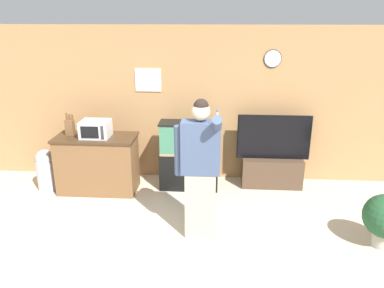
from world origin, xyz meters
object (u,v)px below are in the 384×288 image
tv_on_stand (272,165)px  aquarium_on_stand (189,156)px  trash_bin (46,169)px  knife_block (70,127)px  microwave (96,129)px  counter_island (98,164)px  person_standing (200,168)px

tv_on_stand → aquarium_on_stand: bearing=-172.6°
aquarium_on_stand → trash_bin: (-2.33, -0.24, -0.21)m
knife_block → trash_bin: (-0.44, -0.09, -0.70)m
microwave → aquarium_on_stand: bearing=8.8°
aquarium_on_stand → tv_on_stand: tv_on_stand is taller
aquarium_on_stand → microwave: bearing=-171.2°
counter_island → tv_on_stand: bearing=7.6°
microwave → knife_block: size_ratio=1.26×
person_standing → trash_bin: person_standing is taller
knife_block → person_standing: person_standing is taller
tv_on_stand → microwave: bearing=-171.9°
person_standing → knife_block: bearing=149.2°
aquarium_on_stand → tv_on_stand: bearing=7.4°
counter_island → aquarium_on_stand: size_ratio=1.13×
aquarium_on_stand → tv_on_stand: (1.38, 0.18, -0.20)m
microwave → knife_block: bearing=169.8°
counter_island → trash_bin: bearing=-177.8°
counter_island → knife_block: size_ratio=3.65×
counter_island → microwave: (0.02, -0.02, 0.59)m
microwave → tv_on_stand: bearing=8.1°
aquarium_on_stand → person_standing: 1.49m
microwave → trash_bin: 1.13m
aquarium_on_stand → person_standing: person_standing is taller
tv_on_stand → person_standing: (-1.14, -1.59, 0.58)m
microwave → person_standing: person_standing is taller
counter_island → knife_block: 0.73m
microwave → aquarium_on_stand: size_ratio=0.39×
microwave → tv_on_stand: (2.82, 0.40, -0.69)m
microwave → person_standing: bearing=-35.2°
person_standing → aquarium_on_stand: bearing=99.7°
tv_on_stand → knife_block: bearing=-174.4°
counter_island → tv_on_stand: size_ratio=1.04×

